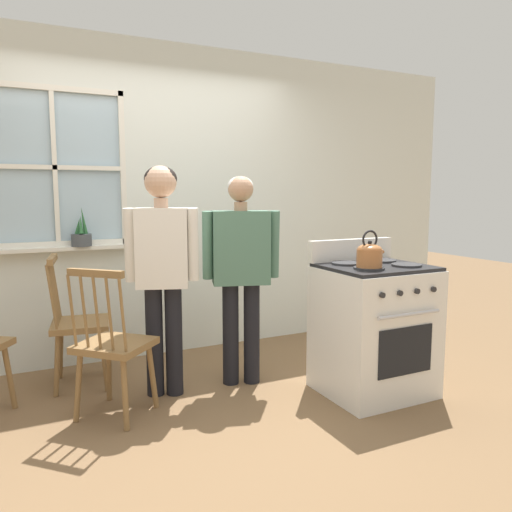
{
  "coord_description": "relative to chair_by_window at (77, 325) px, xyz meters",
  "views": [
    {
      "loc": [
        -1.11,
        -2.89,
        1.43
      ],
      "look_at": [
        0.38,
        0.14,
        1.0
      ],
      "focal_mm": 35.0,
      "sensor_mm": 36.0,
      "label": 1
    }
  ],
  "objects": [
    {
      "name": "potted_plant",
      "position": [
        0.1,
        0.4,
        0.62
      ],
      "size": [
        0.16,
        0.16,
        0.32
      ],
      "color": "#42474C",
      "rests_on": "wall_back"
    },
    {
      "name": "stove",
      "position": [
        1.88,
        -1.07,
        0.01
      ],
      "size": [
        0.72,
        0.68,
        1.08
      ],
      "color": "white",
      "rests_on": "ground_plane"
    },
    {
      "name": "ground_plane",
      "position": [
        0.72,
        -0.91,
        -0.46
      ],
      "size": [
        16.0,
        16.0,
        0.0
      ],
      "primitive_type": "plane",
      "color": "brown"
    },
    {
      "name": "person_teen_center",
      "position": [
        1.11,
        -0.5,
        0.47
      ],
      "size": [
        0.57,
        0.32,
        1.55
      ],
      "rotation": [
        0.0,
        0.0,
        -0.31
      ],
      "color": "black",
      "rests_on": "ground_plane"
    },
    {
      "name": "chair_by_window",
      "position": [
        0.0,
        0.0,
        0.0
      ],
      "size": [
        0.46,
        0.48,
        0.98
      ],
      "rotation": [
        0.0,
        0.0,
        1.41
      ],
      "color": "olive",
      "rests_on": "ground_plane"
    },
    {
      "name": "person_elderly_left",
      "position": [
        0.53,
        -0.45,
        0.53
      ],
      "size": [
        0.51,
        0.32,
        1.61
      ],
      "rotation": [
        0.0,
        0.0,
        -0.35
      ],
      "color": "black",
      "rests_on": "ground_plane"
    },
    {
      "name": "wall_back",
      "position": [
        0.76,
        0.49,
        0.87
      ],
      "size": [
        6.4,
        0.16,
        2.7
      ],
      "color": "silver",
      "rests_on": "ground_plane"
    },
    {
      "name": "chair_near_wall",
      "position": [
        0.14,
        -0.65,
        0.0
      ],
      "size": [
        0.58,
        0.58,
        0.98
      ],
      "rotation": [
        0.0,
        0.0,
        2.36
      ],
      "color": "olive",
      "rests_on": "ground_plane"
    },
    {
      "name": "kettle",
      "position": [
        1.72,
        -1.2,
        0.56
      ],
      "size": [
        0.21,
        0.17,
        0.25
      ],
      "color": "#A86638",
      "rests_on": "stove"
    }
  ]
}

